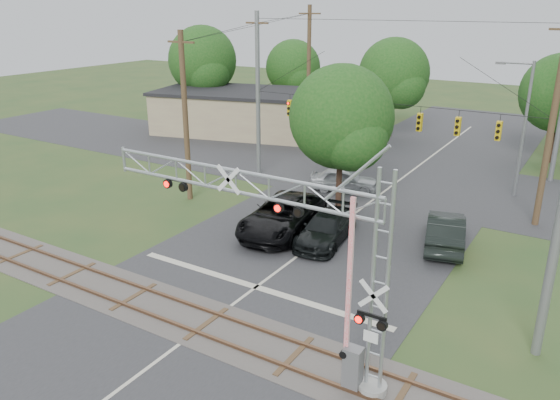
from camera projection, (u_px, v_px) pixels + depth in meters
The scene contains 14 objects.
ground at pixel (172, 350), 19.91m from camera, with size 160.00×160.00×0.00m, color #294620.
road_main at pixel (305, 251), 27.92m from camera, with size 14.00×90.00×0.02m, color #2C2C2F.
road_cross at pixel (400, 180), 39.14m from camera, with size 90.00×12.00×0.02m, color #2C2C2F.
railroad_track at pixel (207, 324), 21.50m from camera, with size 90.00×3.20×0.17m.
crossing_gantry at pixel (286, 240), 17.73m from camera, with size 11.09×0.97×7.60m.
traffic_signal_span at pixel (398, 112), 33.59m from camera, with size 19.34×0.36×11.50m.
pickup_black at pixel (282, 216), 29.98m from camera, with size 3.14×6.80×1.89m, color black.
car_dark at pixel (326, 229), 28.73m from camera, with size 2.13×5.25×1.52m, color black.
sedan_silver at pixel (344, 180), 36.71m from camera, with size 1.82×4.51×1.54m, color silver.
suv_dark at pixel (445, 231), 28.18m from camera, with size 1.86×5.33×1.76m, color black.
commercial_building at pixel (248, 112), 53.03m from camera, with size 19.14×12.94×4.08m.
streetlight at pixel (522, 123), 34.34m from camera, with size 2.32×0.24×8.68m.
utility_poles at pixel (437, 104), 34.41m from camera, with size 24.72×28.31×13.07m.
treeline at pixel (434, 82), 44.65m from camera, with size 56.20×29.62×9.95m.
Camera 1 is at (12.19, -12.30, 11.92)m, focal length 35.00 mm.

